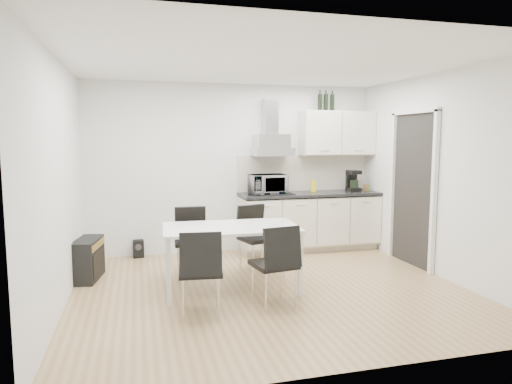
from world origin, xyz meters
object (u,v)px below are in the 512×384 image
(chair_near_left, at_px, (200,272))
(chair_near_right, at_px, (274,265))
(kitchenette, at_px, (311,198))
(dining_table, at_px, (231,232))
(chair_far_left, at_px, (191,243))
(chair_far_right, at_px, (258,239))
(floor_speaker, at_px, (138,249))
(guitar_amp, at_px, (88,259))

(chair_near_left, bearing_deg, chair_near_right, 9.80)
(kitchenette, xyz_separation_m, dining_table, (-1.62, -1.61, -0.15))
(chair_far_left, bearing_deg, dining_table, 125.02)
(chair_far_left, height_order, chair_near_right, same)
(chair_far_right, bearing_deg, floor_speaker, -53.61)
(dining_table, height_order, floor_speaker, dining_table)
(chair_near_left, xyz_separation_m, floor_speaker, (-0.59, 2.48, -0.31))
(dining_table, xyz_separation_m, guitar_amp, (-1.66, 0.83, -0.42))
(kitchenette, distance_m, guitar_amp, 3.42)
(chair_far_right, distance_m, floor_speaker, 1.96)
(dining_table, bearing_deg, chair_near_left, -120.14)
(chair_far_left, distance_m, floor_speaker, 1.36)
(dining_table, bearing_deg, guitar_amp, 156.44)
(chair_near_right, bearing_deg, chair_far_right, 73.38)
(dining_table, relative_size, chair_near_left, 1.80)
(dining_table, bearing_deg, chair_far_left, 124.26)
(dining_table, relative_size, chair_far_right, 1.80)
(kitchenette, bearing_deg, floor_speaker, 176.46)
(kitchenette, relative_size, chair_near_left, 2.86)
(chair_far_right, relative_size, floor_speaker, 3.40)
(chair_near_left, relative_size, chair_near_right, 1.00)
(dining_table, xyz_separation_m, chair_near_left, (-0.45, -0.70, -0.24))
(chair_far_left, bearing_deg, guitar_amp, -4.89)
(chair_near_right, bearing_deg, floor_speaker, 110.15)
(chair_far_right, xyz_separation_m, guitar_amp, (-2.14, 0.22, -0.18))
(kitchenette, distance_m, floor_speaker, 2.76)
(kitchenette, height_order, floor_speaker, kitchenette)
(chair_near_left, xyz_separation_m, guitar_amp, (-1.21, 1.52, -0.18))
(chair_near_right, bearing_deg, dining_table, 107.27)
(dining_table, xyz_separation_m, chair_far_left, (-0.39, 0.63, -0.24))
(chair_far_left, bearing_deg, chair_near_left, 90.82)
(chair_far_left, xyz_separation_m, chair_far_right, (0.87, -0.03, 0.00))
(chair_near_right, bearing_deg, chair_far_left, 109.71)
(chair_near_left, relative_size, floor_speaker, 3.40)
(chair_far_left, xyz_separation_m, guitar_amp, (-1.27, 0.19, -0.18))
(floor_speaker, bearing_deg, kitchenette, -7.44)
(kitchenette, relative_size, chair_near_right, 2.86)
(chair_far_right, distance_m, guitar_amp, 2.16)
(guitar_amp, relative_size, floor_speaker, 2.54)
(dining_table, relative_size, floor_speaker, 6.14)
(dining_table, distance_m, chair_near_right, 0.76)
(kitchenette, relative_size, chair_far_right, 2.86)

